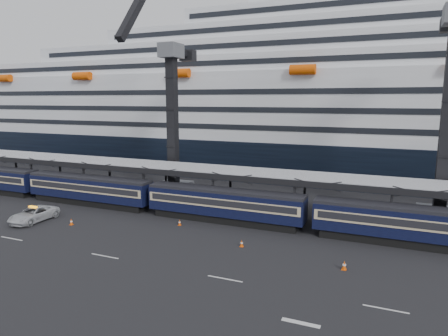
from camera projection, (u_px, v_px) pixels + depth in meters
The scene contains 11 objects.
ground at pixel (264, 264), 34.88m from camera, with size 260.00×260.00×0.00m, color black.
lane_markings at pixel (356, 312), 26.99m from camera, with size 111.00×4.27×0.02m.
train at pixel (251, 206), 45.37m from camera, with size 133.05×3.00×4.05m.
canopy at pixel (300, 177), 46.69m from camera, with size 130.00×6.25×5.53m.
cruise_ship at pixel (333, 109), 74.91m from camera, with size 214.09×28.84×34.00m.
crane_dark_near at pixel (171, 116), 57.43m from camera, with size 4.50×17.75×35.08m.
pickup_truck at pixel (34, 214), 47.03m from camera, with size 2.79×6.05×1.68m, color #B1B4B9.
traffic_cone_b at pixel (71, 222), 45.73m from camera, with size 0.39×0.39×0.78m.
traffic_cone_c at pixel (180, 222), 45.60m from camera, with size 0.34×0.34×0.68m.
traffic_cone_d at pixel (242, 243), 38.96m from camera, with size 0.36×0.36×0.72m.
traffic_cone_e at pixel (344, 265), 33.68m from camera, with size 0.42×0.42×0.83m.
Camera 1 is at (9.68, -31.68, 14.23)m, focal length 32.00 mm.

